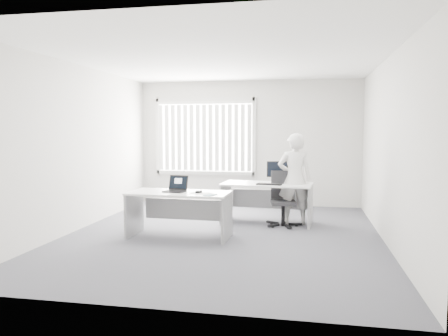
% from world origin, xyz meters
% --- Properties ---
extents(ground, '(6.00, 6.00, 0.00)m').
position_xyz_m(ground, '(0.00, 0.00, 0.00)').
color(ground, '#585961').
rests_on(ground, ground).
extents(wall_back, '(5.00, 0.02, 2.80)m').
position_xyz_m(wall_back, '(0.00, 3.00, 1.40)').
color(wall_back, beige).
rests_on(wall_back, ground).
extents(wall_front, '(5.00, 0.02, 2.80)m').
position_xyz_m(wall_front, '(0.00, -3.00, 1.40)').
color(wall_front, beige).
rests_on(wall_front, ground).
extents(wall_left, '(0.02, 6.00, 2.80)m').
position_xyz_m(wall_left, '(-2.50, 0.00, 1.40)').
color(wall_left, beige).
rests_on(wall_left, ground).
extents(wall_right, '(0.02, 6.00, 2.80)m').
position_xyz_m(wall_right, '(2.50, 0.00, 1.40)').
color(wall_right, beige).
rests_on(wall_right, ground).
extents(ceiling, '(5.00, 6.00, 0.02)m').
position_xyz_m(ceiling, '(0.00, 0.00, 2.80)').
color(ceiling, white).
rests_on(ceiling, wall_back).
extents(window, '(2.32, 0.06, 1.76)m').
position_xyz_m(window, '(-1.00, 2.96, 1.55)').
color(window, beige).
rests_on(window, wall_back).
extents(blinds, '(2.20, 0.10, 1.50)m').
position_xyz_m(blinds, '(-1.00, 2.90, 1.52)').
color(blinds, white).
rests_on(blinds, wall_back).
extents(desk_near, '(1.61, 0.79, 0.72)m').
position_xyz_m(desk_near, '(-0.65, -0.25, 0.52)').
color(desk_near, silver).
rests_on(desk_near, ground).
extents(desk_far, '(1.66, 0.88, 0.73)m').
position_xyz_m(desk_far, '(0.61, 1.05, 0.53)').
color(desk_far, silver).
rests_on(desk_far, ground).
extents(office_chair, '(0.63, 0.63, 0.97)m').
position_xyz_m(office_chair, '(0.91, 0.90, 0.30)').
color(office_chair, black).
rests_on(office_chair, ground).
extents(person, '(0.65, 0.47, 1.65)m').
position_xyz_m(person, '(1.11, 1.05, 0.82)').
color(person, silver).
rests_on(person, ground).
extents(laptop, '(0.37, 0.34, 0.25)m').
position_xyz_m(laptop, '(-0.73, -0.26, 0.85)').
color(laptop, black).
rests_on(laptop, desk_near).
extents(paper_sheet, '(0.34, 0.24, 0.00)m').
position_xyz_m(paper_sheet, '(-0.28, -0.34, 0.72)').
color(paper_sheet, white).
rests_on(paper_sheet, desk_near).
extents(mouse, '(0.09, 0.13, 0.05)m').
position_xyz_m(mouse, '(-0.32, -0.29, 0.75)').
color(mouse, '#B6B6B8').
rests_on(mouse, paper_sheet).
extents(booklet, '(0.20, 0.23, 0.01)m').
position_xyz_m(booklet, '(-0.10, -0.49, 0.73)').
color(booklet, silver).
rests_on(booklet, desk_near).
extents(keyboard, '(0.46, 0.21, 0.02)m').
position_xyz_m(keyboard, '(0.67, 0.84, 0.74)').
color(keyboard, black).
rests_on(keyboard, desk_far).
extents(monitor, '(0.41, 0.19, 0.39)m').
position_xyz_m(monitor, '(0.79, 1.24, 0.93)').
color(monitor, black).
rests_on(monitor, desk_far).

